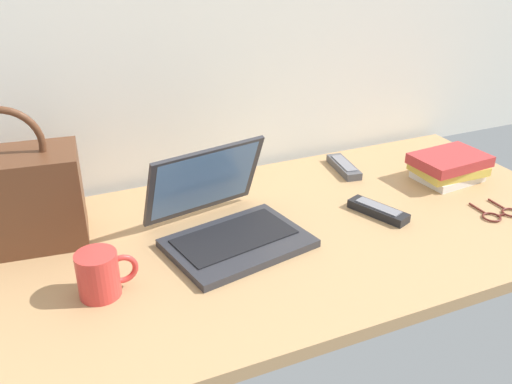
{
  "coord_description": "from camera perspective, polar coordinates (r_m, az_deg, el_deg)",
  "views": [
    {
      "loc": [
        -0.51,
        -1.04,
        0.72
      ],
      "look_at": [
        -0.05,
        0.0,
        0.15
      ],
      "focal_mm": 39.07,
      "sensor_mm": 36.0,
      "label": 1
    }
  ],
  "objects": [
    {
      "name": "eyeglasses",
      "position": [
        1.55,
        23.74,
        -2.09
      ],
      "size": [
        0.11,
        0.11,
        0.01
      ],
      "color": "#591E19",
      "rests_on": "desk"
    },
    {
      "name": "book_stack",
      "position": [
        1.69,
        19.13,
        2.48
      ],
      "size": [
        0.21,
        0.16,
        0.08
      ],
      "color": "silver",
      "rests_on": "desk"
    },
    {
      "name": "handbag",
      "position": [
        1.36,
        -23.63,
        -0.59
      ],
      "size": [
        0.32,
        0.19,
        0.33
      ],
      "color": "#59331E",
      "rests_on": "desk"
    },
    {
      "name": "coffee_mug",
      "position": [
        1.16,
        -15.71,
        -8.06
      ],
      "size": [
        0.12,
        0.08,
        0.1
      ],
      "color": "red",
      "rests_on": "desk"
    },
    {
      "name": "remote_control_near",
      "position": [
        1.68,
        8.98,
        2.58
      ],
      "size": [
        0.07,
        0.16,
        0.02
      ],
      "color": "#4C4C51",
      "rests_on": "desk"
    },
    {
      "name": "remote_control_far",
      "position": [
        1.45,
        12.39,
        -1.86
      ],
      "size": [
        0.1,
        0.17,
        0.02
      ],
      "color": "black",
      "rests_on": "desk"
    },
    {
      "name": "desk",
      "position": [
        1.35,
        2.12,
        -4.71
      ],
      "size": [
        1.6,
        0.76,
        0.03
      ],
      "color": "tan",
      "rests_on": "ground"
    },
    {
      "name": "laptop",
      "position": [
        1.3,
        -3.1,
        -2.96
      ],
      "size": [
        0.36,
        0.35,
        0.21
      ],
      "color": "#2D2D33",
      "rests_on": "desk"
    }
  ]
}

